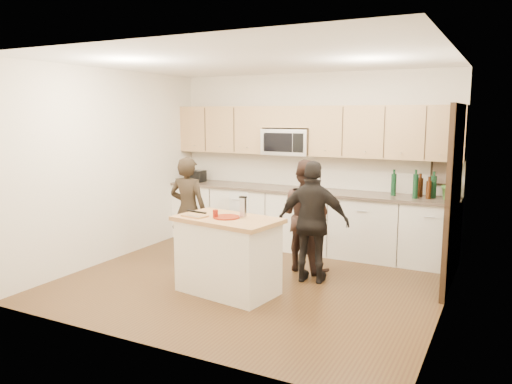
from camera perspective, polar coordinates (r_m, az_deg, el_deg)
The scene contains 21 objects.
floor at distance 6.38m, azimuth -0.43°, elevation -10.12°, with size 4.50×4.50×0.00m, color #51391C.
room_shell at distance 6.04m, azimuth -0.45°, elevation 5.59°, with size 4.52×4.02×2.71m.
back_cabinetry at distance 7.74m, azimuth 5.37°, elevation -3.12°, with size 4.50×0.66×0.94m.
upper_cabinetry at distance 7.69m, azimuth 6.16°, elevation 7.10°, with size 4.50×0.33×0.75m.
microwave at distance 7.80m, azimuth 3.67°, elevation 5.74°, with size 0.76×0.41×0.40m.
doorway at distance 6.34m, azimuth 21.76°, elevation -0.10°, with size 0.06×1.25×2.20m.
framed_picture at distance 7.42m, azimuth 20.47°, elevation 2.16°, with size 0.30×0.03×0.38m.
dish_towel at distance 7.90m, azimuth -1.51°, elevation -0.40°, with size 0.34×0.60×0.48m.
island at distance 5.87m, azimuth -3.25°, elevation -7.19°, with size 1.29×0.87×0.90m.
red_plate at distance 5.74m, azimuth -3.41°, elevation -2.88°, with size 0.31×0.31×0.02m, color maroon.
box_grater at distance 5.70m, azimuth -1.49°, elevation -1.64°, with size 0.08×0.05×0.24m.
drink_glass at distance 5.74m, azimuth -4.66°, elevation -2.50°, with size 0.06×0.06×0.09m, color maroon.
cutting_board at distance 5.84m, azimuth -7.02°, elevation -2.72°, with size 0.28×0.18×0.02m, color #B18549.
tongs at distance 5.98m, azimuth -6.81°, elevation -2.26°, with size 0.29×0.03×0.02m, color black.
knife at distance 5.77m, azimuth -7.25°, elevation -2.74°, with size 0.20×0.02×0.01m, color silver.
toaster at distance 8.53m, azimuth -6.88°, elevation 1.82°, with size 0.30×0.20×0.19m.
bottle_cluster at distance 7.22m, azimuth 18.64°, elevation 0.80°, with size 0.81×0.29×0.39m.
orchid at distance 7.16m, azimuth 21.36°, elevation 0.89°, with size 0.24×0.19×0.43m, color #3B6E2C.
woman_left at distance 7.05m, azimuth -7.76°, elevation -2.05°, with size 0.55×0.36×1.50m, color black.
woman_center at distance 6.66m, azimuth 5.69°, elevation -2.68°, with size 0.73×0.57×1.49m, color #2F1E17.
woman_right at distance 6.20m, azimuth 6.55°, elevation -3.44°, with size 0.89×0.37×1.52m, color black.
Camera 1 is at (2.79, -5.34, 2.08)m, focal length 35.00 mm.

